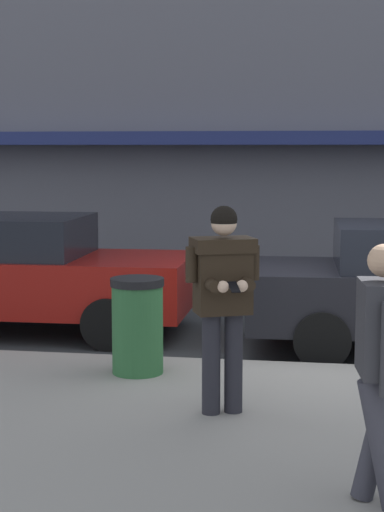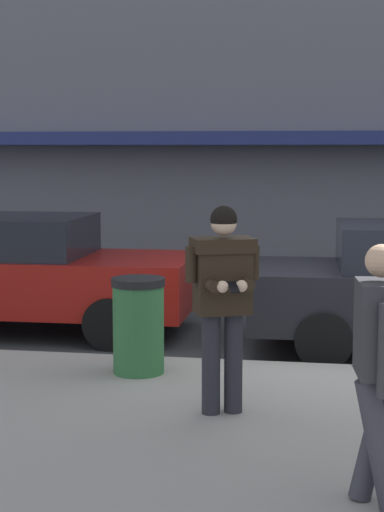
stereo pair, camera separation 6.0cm
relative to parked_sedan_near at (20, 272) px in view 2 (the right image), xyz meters
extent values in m
plane|color=#2B2D30|center=(4.07, -1.41, -0.79)|extent=(80.00, 80.00, 0.00)
cube|color=maroon|center=(0.04, 0.00, -0.12)|extent=(4.53, 1.90, 0.70)
cube|color=black|center=(-0.14, 0.00, 0.49)|extent=(2.10, 1.68, 0.52)
cylinder|color=black|center=(1.42, 0.88, -0.47)|extent=(0.64, 0.23, 0.64)
cylinder|color=black|center=(1.45, -0.83, -0.47)|extent=(0.64, 0.23, 0.64)
cylinder|color=black|center=(3.94, 0.44, -0.47)|extent=(0.65, 0.25, 0.64)
cylinder|color=black|center=(4.01, -1.27, -0.47)|extent=(0.65, 0.25, 0.64)
cylinder|color=#23232B|center=(3.27, -3.45, -0.21)|extent=(0.16, 0.16, 0.88)
cylinder|color=#23232B|center=(3.09, -3.53, -0.21)|extent=(0.16, 0.16, 0.88)
cube|color=black|center=(3.18, -3.49, 0.55)|extent=(0.54, 0.45, 0.64)
cube|color=black|center=(3.18, -3.49, 0.82)|extent=(0.61, 0.51, 0.12)
cylinder|color=black|center=(3.43, -3.38, 0.66)|extent=(0.11, 0.11, 0.30)
cylinder|color=black|center=(3.38, -3.58, 0.51)|extent=(0.21, 0.32, 0.10)
sphere|color=beige|center=(3.37, -3.73, 0.51)|extent=(0.10, 0.10, 0.10)
cylinder|color=black|center=(2.93, -3.59, 0.66)|extent=(0.11, 0.11, 0.30)
cylinder|color=black|center=(3.11, -3.69, 0.51)|extent=(0.21, 0.32, 0.10)
sphere|color=beige|center=(3.22, -3.79, 0.51)|extent=(0.10, 0.10, 0.10)
cube|color=black|center=(3.31, -3.80, 0.51)|extent=(0.12, 0.16, 0.07)
sphere|color=beige|center=(3.19, -3.51, 1.01)|extent=(0.22, 0.22, 0.22)
sphere|color=black|center=(3.19, -3.51, 1.04)|extent=(0.23, 0.23, 0.23)
cylinder|color=#33333D|center=(4.43, -5.33, -0.22)|extent=(0.34, 0.18, 0.87)
cylinder|color=#33333D|center=(4.41, -5.15, -0.22)|extent=(0.34, 0.18, 0.87)
cube|color=#2D2D33|center=(4.42, -5.24, 0.51)|extent=(0.32, 0.45, 0.60)
cylinder|color=#2D2D33|center=(4.39, -4.99, 0.43)|extent=(0.10, 0.10, 0.58)
sphere|color=tan|center=(4.42, -5.24, 0.94)|extent=(0.21, 0.21, 0.21)
cube|color=brown|center=(4.41, -4.94, 0.31)|extent=(0.14, 0.25, 0.32)
cylinder|color=#2D6638|center=(2.16, -2.31, -0.20)|extent=(0.52, 0.52, 0.90)
cylinder|color=black|center=(2.16, -2.31, 0.29)|extent=(0.55, 0.55, 0.08)
camera|label=1|loc=(4.09, -10.64, 1.64)|focal=60.00mm
camera|label=2|loc=(4.15, -10.63, 1.64)|focal=60.00mm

